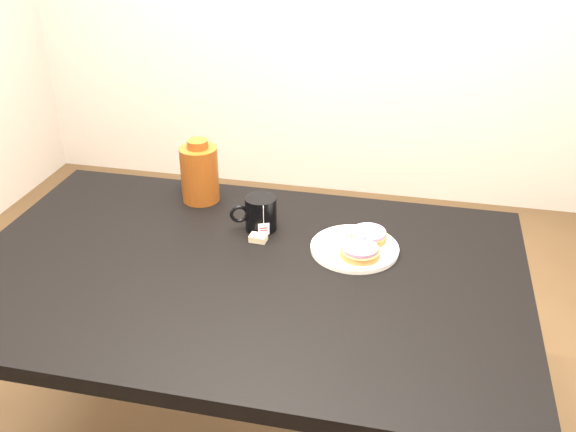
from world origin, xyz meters
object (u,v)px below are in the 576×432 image
at_px(bagel_package, 200,173).
at_px(teabag_pouch, 258,238).
at_px(bagel_front, 360,251).
at_px(mug, 260,213).
at_px(bagel_back, 368,235).
at_px(plate, 355,248).
at_px(table, 244,295).

bearing_deg(bagel_package, teabag_pouch, -40.87).
bearing_deg(teabag_pouch, bagel_package, 139.13).
height_order(bagel_front, mug, mug).
xyz_separation_m(bagel_front, teabag_pouch, (-0.28, 0.04, -0.02)).
distance_m(bagel_back, bagel_front, 0.09).
height_order(bagel_back, teabag_pouch, bagel_back).
xyz_separation_m(plate, bagel_front, (0.02, -0.04, 0.02)).
height_order(plate, bagel_back, bagel_back).
distance_m(mug, teabag_pouch, 0.08).
bearing_deg(plate, bagel_back, 54.18).
bearing_deg(table, mug, 91.71).
xyz_separation_m(bagel_front, bagel_package, (-0.51, 0.23, 0.06)).
bearing_deg(plate, teabag_pouch, -178.37).
bearing_deg(plate, bagel_front, -66.47).
distance_m(plate, teabag_pouch, 0.26).
relative_size(table, bagel_back, 11.16).
bearing_deg(bagel_front, teabag_pouch, 172.74).
relative_size(plate, bagel_package, 1.20).
bearing_deg(bagel_back, table, -147.70).
relative_size(table, bagel_front, 10.60).
distance_m(bagel_front, mug, 0.30).
distance_m(bagel_front, bagel_package, 0.56).
bearing_deg(bagel_back, plate, -125.82).
bearing_deg(teabag_pouch, table, -92.18).
relative_size(bagel_front, mug, 0.96).
relative_size(bagel_front, teabag_pouch, 2.94).
height_order(table, bagel_package, bagel_package).
relative_size(plate, bagel_front, 1.74).
height_order(bagel_front, bagel_package, bagel_package).
bearing_deg(mug, bagel_front, -42.50).
height_order(table, teabag_pouch, teabag_pouch).
bearing_deg(mug, teabag_pouch, -103.59).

